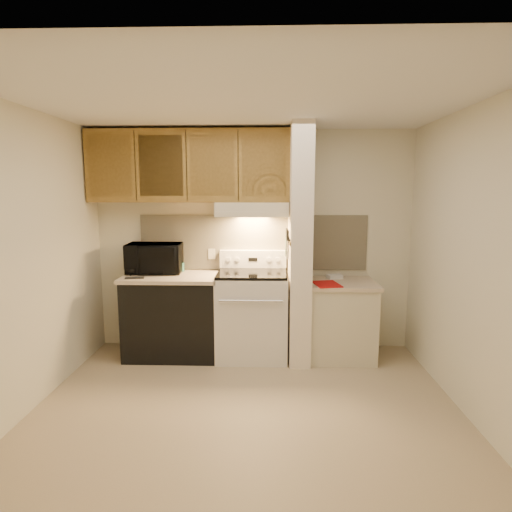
{
  "coord_description": "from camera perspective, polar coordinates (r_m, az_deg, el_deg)",
  "views": [
    {
      "loc": [
        0.18,
        -3.4,
        1.82
      ],
      "look_at": [
        0.06,
        0.75,
        1.19
      ],
      "focal_mm": 30.0,
      "sensor_mm": 36.0,
      "label": 1
    }
  ],
  "objects": [
    {
      "name": "knife_strip",
      "position": [
        4.53,
        4.35,
        2.29
      ],
      "size": [
        0.02,
        0.42,
        0.04
      ],
      "primitive_type": "cube",
      "color": "black",
      "rests_on": "partition_pillar"
    },
    {
      "name": "range_knob_right_outer",
      "position": [
        4.86,
        2.88,
        -0.49
      ],
      "size": [
        0.05,
        0.02,
        0.05
      ],
      "primitive_type": "cylinder",
      "rotation": [
        1.57,
        0.0,
        0.0
      ],
      "color": "silver",
      "rests_on": "range_backguard"
    },
    {
      "name": "cooktop",
      "position": [
        4.64,
        -0.53,
        -2.34
      ],
      "size": [
        0.74,
        0.64,
        0.03
      ],
      "primitive_type": "cube",
      "color": "black",
      "rests_on": "range_body"
    },
    {
      "name": "backsplash",
      "position": [
        4.93,
        -0.38,
        1.83
      ],
      "size": [
        2.6,
        0.02,
        0.63
      ],
      "primitive_type": "cube",
      "color": "beige",
      "rests_on": "wall_back"
    },
    {
      "name": "knife_handle_b",
      "position": [
        4.45,
        4.25,
        2.82
      ],
      "size": [
        0.02,
        0.02,
        0.1
      ],
      "primitive_type": "cylinder",
      "color": "black",
      "rests_on": "knife_strip"
    },
    {
      "name": "range_body",
      "position": [
        4.76,
        -0.52,
        -7.97
      ],
      "size": [
        0.76,
        0.65,
        0.92
      ],
      "primitive_type": "cube",
      "color": "silver",
      "rests_on": "floor"
    },
    {
      "name": "left_countertop",
      "position": [
        4.78,
        -11.14,
        -2.74
      ],
      "size": [
        1.04,
        0.67,
        0.04
      ],
      "primitive_type": "cube",
      "color": "beige",
      "rests_on": "dishwasher_front"
    },
    {
      "name": "knife_blade_b",
      "position": [
        4.48,
        4.21,
        0.8
      ],
      "size": [
        0.01,
        0.04,
        0.18
      ],
      "primitive_type": "cube",
      "color": "silver",
      "rests_on": "knife_strip"
    },
    {
      "name": "oven_handle",
      "position": [
        4.34,
        -0.71,
        -6.01
      ],
      "size": [
        0.65,
        0.02,
        0.02
      ],
      "primitive_type": "cylinder",
      "rotation": [
        0.0,
        1.57,
        0.0
      ],
      "color": "silver",
      "rests_on": "range_body"
    },
    {
      "name": "range_knob_left_inner",
      "position": [
        4.87,
        -2.54,
        -0.46
      ],
      "size": [
        0.05,
        0.02,
        0.05
      ],
      "primitive_type": "cylinder",
      "rotation": [
        1.57,
        0.0,
        0.0
      ],
      "color": "silver",
      "rests_on": "range_backguard"
    },
    {
      "name": "right_cab_base",
      "position": [
        4.83,
        11.19,
        -8.56
      ],
      "size": [
        0.7,
        0.6,
        0.81
      ],
      "primitive_type": "cube",
      "color": "beige",
      "rests_on": "floor"
    },
    {
      "name": "hood_lip",
      "position": [
        4.48,
        -0.59,
        5.58
      ],
      "size": [
        0.78,
        0.04,
        0.06
      ],
      "primitive_type": "cube",
      "color": "beige",
      "rests_on": "range_hood"
    },
    {
      "name": "cab_door_a",
      "position": [
        4.88,
        -18.91,
        11.31
      ],
      "size": [
        0.46,
        0.01,
        0.63
      ],
      "primitive_type": "cube",
      "color": "olive",
      "rests_on": "upper_cabinets"
    },
    {
      "name": "knife_blade_a",
      "position": [
        4.37,
        4.27,
        0.74
      ],
      "size": [
        0.01,
        0.03,
        0.16
      ],
      "primitive_type": "cube",
      "color": "silver",
      "rests_on": "knife_strip"
    },
    {
      "name": "knife_blade_d",
      "position": [
        4.63,
        4.14,
        1.17
      ],
      "size": [
        0.01,
        0.04,
        0.16
      ],
      "primitive_type": "cube",
      "color": "silver",
      "rests_on": "knife_strip"
    },
    {
      "name": "microwave",
      "position": [
        4.93,
        -13.33,
        -0.26
      ],
      "size": [
        0.63,
        0.44,
        0.33
      ],
      "primitive_type": "imported",
      "rotation": [
        0.0,
        0.0,
        0.07
      ],
      "color": "black",
      "rests_on": "left_countertop"
    },
    {
      "name": "knife_blade_c",
      "position": [
        4.55,
        4.18,
        0.79
      ],
      "size": [
        0.01,
        0.04,
        0.2
      ],
      "primitive_type": "cube",
      "color": "silver",
      "rests_on": "knife_strip"
    },
    {
      "name": "range_hood",
      "position": [
        4.69,
        -0.48,
        6.26
      ],
      "size": [
        0.78,
        0.44,
        0.15
      ],
      "primitive_type": "cube",
      "color": "beige",
      "rests_on": "upper_cabinets"
    },
    {
      "name": "wall_left",
      "position": [
        3.98,
        -28.17,
        -0.62
      ],
      "size": [
        0.02,
        3.0,
        2.5
      ],
      "primitive_type": "cube",
      "color": "beige",
      "rests_on": "floor"
    },
    {
      "name": "cab_gap_b",
      "position": [
        4.65,
        -9.25,
        11.8
      ],
      "size": [
        0.01,
        0.01,
        0.73
      ],
      "primitive_type": "cube",
      "color": "black",
      "rests_on": "upper_cabinets"
    },
    {
      "name": "range_display",
      "position": [
        4.86,
        -0.42,
        -0.46
      ],
      "size": [
        0.1,
        0.01,
        0.04
      ],
      "primitive_type": "cube",
      "color": "black",
      "rests_on": "range_backguard"
    },
    {
      "name": "cab_door_d",
      "position": [
        4.57,
        1.09,
        11.97
      ],
      "size": [
        0.46,
        0.01,
        0.63
      ],
      "primitive_type": "cube",
      "color": "olive",
      "rests_on": "upper_cabinets"
    },
    {
      "name": "range_backguard",
      "position": [
        4.9,
        -0.4,
        -0.39
      ],
      "size": [
        0.76,
        0.08,
        0.2
      ],
      "primitive_type": "cube",
      "color": "silver",
      "rests_on": "range_body"
    },
    {
      "name": "cab_door_b",
      "position": [
        4.71,
        -12.57,
        11.67
      ],
      "size": [
        0.46,
        0.01,
        0.63
      ],
      "primitive_type": "cube",
      "color": "olive",
      "rests_on": "upper_cabinets"
    },
    {
      "name": "teal_jar",
      "position": [
        4.97,
        -10.04,
        -1.45
      ],
      "size": [
        0.11,
        0.11,
        0.1
      ],
      "primitive_type": "cylinder",
      "rotation": [
        0.0,
        0.0,
        0.21
      ],
      "color": "#306A5E",
      "rests_on": "left_countertop"
    },
    {
      "name": "ceiling",
      "position": [
        3.47,
        -1.38,
        19.95
      ],
      "size": [
        3.6,
        3.6,
        0.0
      ],
      "primitive_type": "plane",
      "rotation": [
        3.14,
        0.0,
        0.0
      ],
      "color": "white",
      "rests_on": "wall_back"
    },
    {
      "name": "cab_gap_c",
      "position": [
        4.58,
        -2.4,
        11.96
      ],
      "size": [
        0.01,
        0.01,
        0.73
      ],
      "primitive_type": "cube",
      "color": "black",
      "rests_on": "upper_cabinets"
    },
    {
      "name": "range_knob_right_inner",
      "position": [
        4.86,
        1.7,
        -0.48
      ],
      "size": [
        0.05,
        0.02,
        0.05
      ],
      "primitive_type": "cylinder",
      "rotation": [
        1.57,
        0.0,
        0.0
      ],
      "color": "silver",
      "rests_on": "range_backguard"
    },
    {
      "name": "knife_handle_e",
      "position": [
        4.7,
        4.11,
        3.13
      ],
      "size": [
        0.02,
        0.02,
        0.1
      ],
      "primitive_type": "cylinder",
      "color": "black",
      "rests_on": "knife_strip"
    },
    {
      "name": "spoon_rest",
      "position": [
        4.68,
        -15.88,
        -2.82
      ],
      "size": [
        0.2,
        0.1,
        0.01
      ],
      "primitive_type": "cube",
      "rotation": [
        0.0,
        0.0,
        0.17
      ],
      "color": "black",
      "rests_on": "left_countertop"
    },
    {
      "name": "cab_gap_a",
      "position": [
        4.79,
        -15.8,
        11.5
      ],
      "size": [
        0.01,
        0.01,
        0.73
      ],
      "primitive_type": "cube",
      "color": "black",
      "rests_on": "upper_cabinets"
    },
    {
      "name": "knife_handle_d",
      "position": [
        4.61,
        4.16,
        3.03
      ],
      "size": [
        0.02,
        0.02,
        0.1
      ],
      "primitive_type": "cylinder",
      "color": "black",
      "rests_on": "knife_strip"
    },
    {
      "name": "oven_mitt",
      "position": [
        4.76,
        4.1,
        1.46
      ],
      "size": [
        0.03,
        0.1,
        0.24
      ],
      "primitive_type": "cube",
      "color": "slate",
      "rests_on": "partition_pillar"
    },
    {
      "name": "oven_window",
      "position": [
        4.44,
        -0.69,
        -8.64
      ],
      "size": [
        0.5,
        0.01,
        0.3
      ],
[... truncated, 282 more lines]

